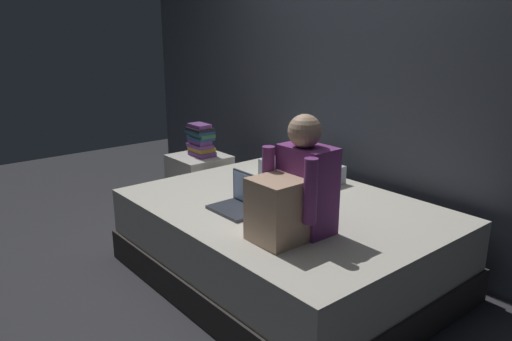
{
  "coord_description": "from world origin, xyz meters",
  "views": [
    {
      "loc": [
        2.35,
        -1.71,
        1.6
      ],
      "look_at": [
        0.15,
        0.1,
        0.77
      ],
      "focal_mm": 34.37,
      "sensor_mm": 36.0,
      "label": 1
    }
  ],
  "objects_px": {
    "nightstand": "(200,186)",
    "person_sitting": "(295,191)",
    "pillow": "(301,171)",
    "laptop": "(241,201)",
    "bed": "(284,242)",
    "book_stack": "(201,140)"
  },
  "relations": [
    {
      "from": "laptop",
      "to": "person_sitting",
      "type": "bearing_deg",
      "value": -0.44
    },
    {
      "from": "nightstand",
      "to": "book_stack",
      "type": "height_order",
      "value": "book_stack"
    },
    {
      "from": "bed",
      "to": "nightstand",
      "type": "relative_size",
      "value": 3.69
    },
    {
      "from": "bed",
      "to": "person_sitting",
      "type": "relative_size",
      "value": 3.05
    },
    {
      "from": "person_sitting",
      "to": "laptop",
      "type": "height_order",
      "value": "person_sitting"
    },
    {
      "from": "laptop",
      "to": "pillow",
      "type": "bearing_deg",
      "value": 106.38
    },
    {
      "from": "bed",
      "to": "person_sitting",
      "type": "xyz_separation_m",
      "value": [
        0.38,
        -0.28,
        0.51
      ]
    },
    {
      "from": "nightstand",
      "to": "pillow",
      "type": "relative_size",
      "value": 0.97
    },
    {
      "from": "bed",
      "to": "pillow",
      "type": "relative_size",
      "value": 3.57
    },
    {
      "from": "nightstand",
      "to": "laptop",
      "type": "bearing_deg",
      "value": -21.67
    },
    {
      "from": "pillow",
      "to": "laptop",
      "type": "bearing_deg",
      "value": -73.62
    },
    {
      "from": "bed",
      "to": "laptop",
      "type": "xyz_separation_m",
      "value": [
        -0.1,
        -0.28,
        0.32
      ]
    },
    {
      "from": "nightstand",
      "to": "book_stack",
      "type": "relative_size",
      "value": 1.94
    },
    {
      "from": "bed",
      "to": "laptop",
      "type": "relative_size",
      "value": 6.25
    },
    {
      "from": "person_sitting",
      "to": "pillow",
      "type": "height_order",
      "value": "person_sitting"
    },
    {
      "from": "person_sitting",
      "to": "book_stack",
      "type": "distance_m",
      "value": 1.74
    },
    {
      "from": "pillow",
      "to": "person_sitting",
      "type": "bearing_deg",
      "value": -46.64
    },
    {
      "from": "nightstand",
      "to": "person_sitting",
      "type": "height_order",
      "value": "person_sitting"
    },
    {
      "from": "laptop",
      "to": "pillow",
      "type": "xyz_separation_m",
      "value": [
        -0.21,
        0.73,
        0.01
      ]
    },
    {
      "from": "book_stack",
      "to": "laptop",
      "type": "bearing_deg",
      "value": -22.52
    },
    {
      "from": "bed",
      "to": "pillow",
      "type": "height_order",
      "value": "pillow"
    },
    {
      "from": "bed",
      "to": "book_stack",
      "type": "height_order",
      "value": "book_stack"
    }
  ]
}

